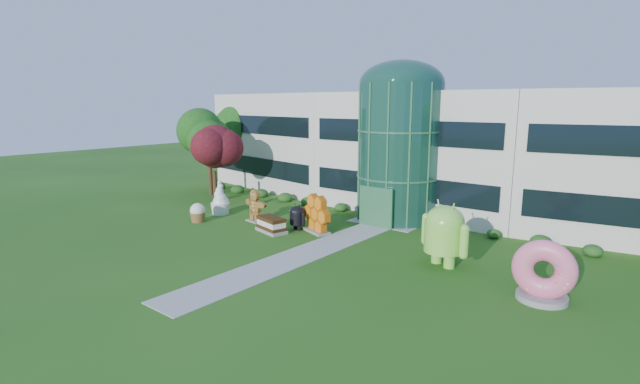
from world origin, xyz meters
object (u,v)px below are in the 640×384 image
Objects in this scene: android_green at (444,230)px; android_black at (297,216)px; gingerbread at (255,205)px; donut at (544,270)px.

android_green reaches higher than android_black.
gingerbread is (-3.86, -0.24, 0.22)m from android_black.
gingerbread is at bearing -161.26° from android_black.
gingerbread is at bearing 167.65° from donut.
android_green is at bearing 8.39° from gingerbread.
donut is (15.89, -1.87, 0.42)m from android_black.
donut is at bearing 6.04° from android_green.
android_black is at bearing 165.64° from donut.
android_black is (-10.64, 0.41, -0.93)m from android_green.
android_black is 16.01m from donut.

